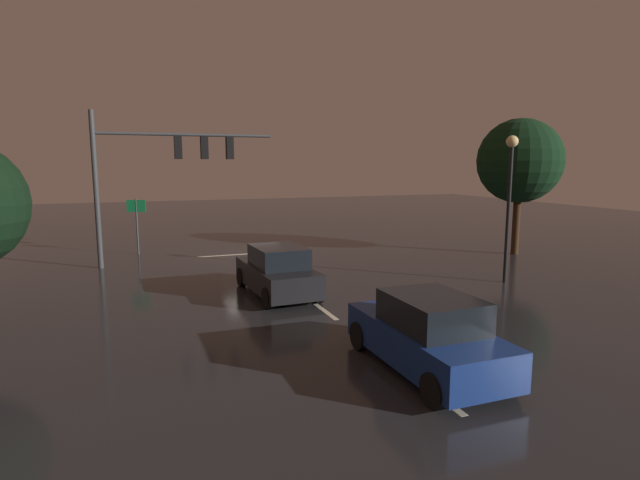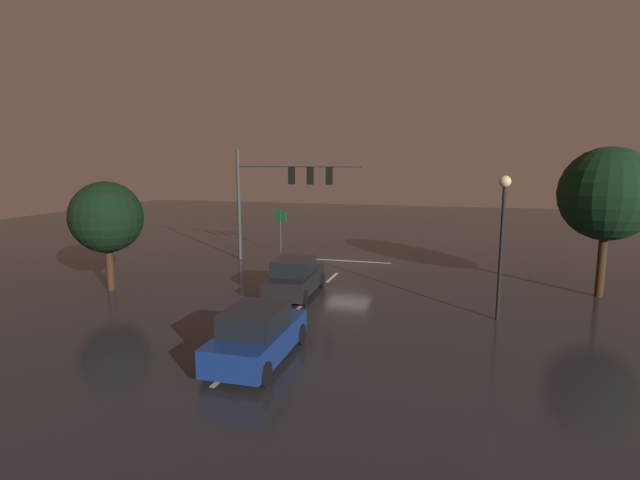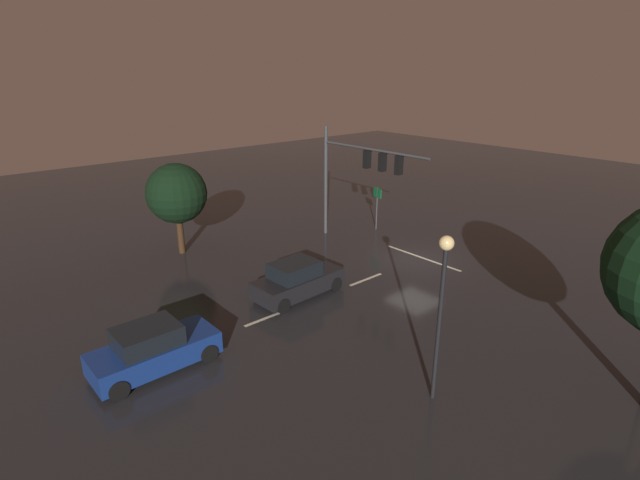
{
  "view_description": "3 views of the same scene",
  "coord_description": "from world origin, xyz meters",
  "px_view_note": "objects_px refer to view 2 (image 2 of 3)",
  "views": [
    {
      "loc": [
        5.39,
        24.08,
        4.46
      ],
      "look_at": [
        -0.76,
        7.71,
        1.82
      ],
      "focal_mm": 28.33,
      "sensor_mm": 36.0,
      "label": 1
    },
    {
      "loc": [
        -6.14,
        28.18,
        5.99
      ],
      "look_at": [
        -0.17,
        6.93,
        2.45
      ],
      "focal_mm": 27.48,
      "sensor_mm": 36.0,
      "label": 2
    },
    {
      "loc": [
        -15.34,
        20.28,
        10.05
      ],
      "look_at": [
        0.71,
        6.41,
        2.46
      ],
      "focal_mm": 27.47,
      "sensor_mm": 36.0,
      "label": 3
    }
  ],
  "objects_px": {
    "traffic_signal_assembly": "(281,185)",
    "tree_left_near": "(608,194)",
    "street_lamp_left_kerb": "(503,221)",
    "car_distant": "(257,335)",
    "tree_right_near": "(106,217)",
    "car_approaching": "(295,278)",
    "route_sign": "(280,222)"
  },
  "relations": [
    {
      "from": "car_approaching",
      "to": "traffic_signal_assembly",
      "type": "bearing_deg",
      "value": -65.72
    },
    {
      "from": "route_sign",
      "to": "tree_right_near",
      "type": "xyz_separation_m",
      "value": [
        4.28,
        11.49,
        1.45
      ]
    },
    {
      "from": "traffic_signal_assembly",
      "to": "car_distant",
      "type": "distance_m",
      "value": 15.5
    },
    {
      "from": "traffic_signal_assembly",
      "to": "street_lamp_left_kerb",
      "type": "relative_size",
      "value": 1.41
    },
    {
      "from": "car_distant",
      "to": "route_sign",
      "type": "xyz_separation_m",
      "value": [
        5.64,
        -17.33,
        1.2
      ]
    },
    {
      "from": "car_distant",
      "to": "traffic_signal_assembly",
      "type": "bearing_deg",
      "value": -72.82
    },
    {
      "from": "route_sign",
      "to": "tree_right_near",
      "type": "height_order",
      "value": "tree_right_near"
    },
    {
      "from": "car_distant",
      "to": "tree_left_near",
      "type": "distance_m",
      "value": 16.55
    },
    {
      "from": "route_sign",
      "to": "car_approaching",
      "type": "bearing_deg",
      "value": 113.61
    },
    {
      "from": "traffic_signal_assembly",
      "to": "tree_left_near",
      "type": "bearing_deg",
      "value": 167.76
    },
    {
      "from": "route_sign",
      "to": "car_distant",
      "type": "bearing_deg",
      "value": 108.03
    },
    {
      "from": "car_approaching",
      "to": "route_sign",
      "type": "relative_size",
      "value": 1.61
    },
    {
      "from": "car_approaching",
      "to": "tree_right_near",
      "type": "xyz_separation_m",
      "value": [
        8.64,
        1.52,
        2.65
      ]
    },
    {
      "from": "car_distant",
      "to": "street_lamp_left_kerb",
      "type": "bearing_deg",
      "value": -140.22
    },
    {
      "from": "car_approaching",
      "to": "street_lamp_left_kerb",
      "type": "distance_m",
      "value": 9.2
    },
    {
      "from": "tree_right_near",
      "to": "street_lamp_left_kerb",
      "type": "bearing_deg",
      "value": -179.19
    },
    {
      "from": "car_approaching",
      "to": "tree_right_near",
      "type": "relative_size",
      "value": 0.87
    },
    {
      "from": "tree_right_near",
      "to": "car_approaching",
      "type": "bearing_deg",
      "value": -170.01
    },
    {
      "from": "car_distant",
      "to": "street_lamp_left_kerb",
      "type": "xyz_separation_m",
      "value": [
        -7.32,
        -6.09,
        3.0
      ]
    },
    {
      "from": "traffic_signal_assembly",
      "to": "tree_right_near",
      "type": "xyz_separation_m",
      "value": [
        5.48,
        8.51,
        -1.16
      ]
    },
    {
      "from": "street_lamp_left_kerb",
      "to": "car_distant",
      "type": "bearing_deg",
      "value": 39.78
    },
    {
      "from": "route_sign",
      "to": "tree_left_near",
      "type": "bearing_deg",
      "value": 159.64
    },
    {
      "from": "tree_left_near",
      "to": "route_sign",
      "type": "bearing_deg",
      "value": -20.36
    },
    {
      "from": "car_approaching",
      "to": "street_lamp_left_kerb",
      "type": "height_order",
      "value": "street_lamp_left_kerb"
    },
    {
      "from": "traffic_signal_assembly",
      "to": "tree_left_near",
      "type": "relative_size",
      "value": 1.16
    },
    {
      "from": "car_approaching",
      "to": "tree_right_near",
      "type": "distance_m",
      "value": 9.16
    },
    {
      "from": "car_approaching",
      "to": "street_lamp_left_kerb",
      "type": "xyz_separation_m",
      "value": [
        -8.6,
        1.28,
        3.0
      ]
    },
    {
      "from": "traffic_signal_assembly",
      "to": "route_sign",
      "type": "distance_m",
      "value": 4.13
    },
    {
      "from": "car_approaching",
      "to": "tree_left_near",
      "type": "bearing_deg",
      "value": -165.44
    },
    {
      "from": "street_lamp_left_kerb",
      "to": "car_approaching",
      "type": "bearing_deg",
      "value": -8.45
    },
    {
      "from": "tree_left_near",
      "to": "tree_right_near",
      "type": "relative_size",
      "value": 1.3
    },
    {
      "from": "traffic_signal_assembly",
      "to": "car_approaching",
      "type": "distance_m",
      "value": 8.56
    }
  ]
}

